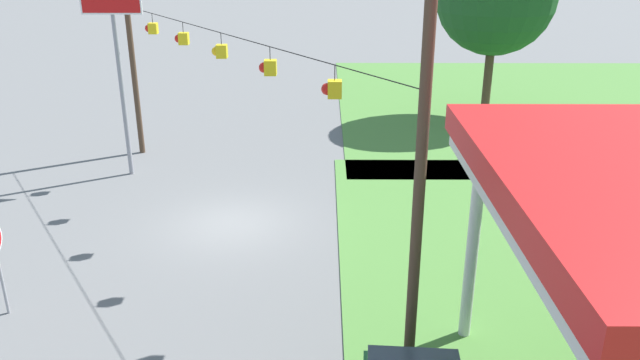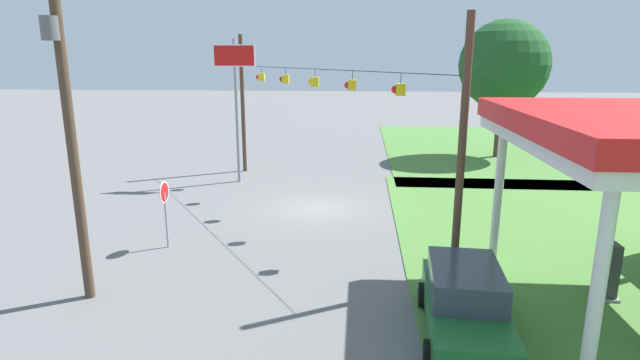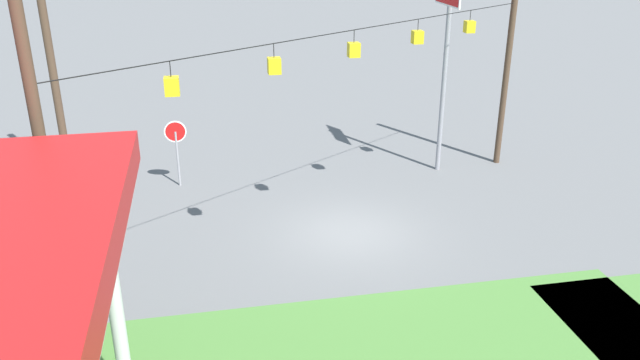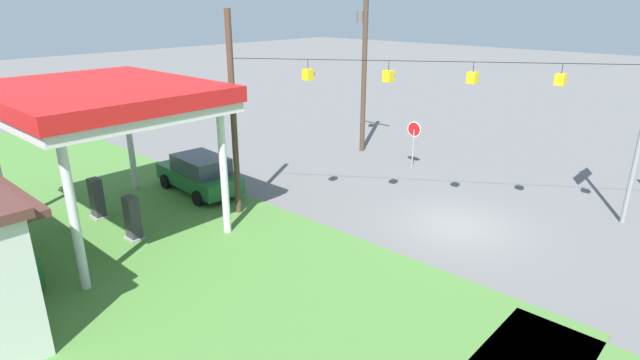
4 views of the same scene
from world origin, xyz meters
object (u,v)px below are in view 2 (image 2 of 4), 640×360
Objects in this scene: car_at_pumps_front at (465,302)px; stop_sign_roadside at (165,200)px; stop_sign_overhead at (235,81)px; utility_pole_main at (68,119)px; fuel_pump_near at (608,273)px; tree_west_verge at (504,65)px.

car_at_pumps_front is 11.04m from stop_sign_roadside.
car_at_pumps_front is at bearing 31.72° from stop_sign_overhead.
car_at_pumps_front is 0.52× the size of utility_pole_main.
stop_sign_overhead is 0.83× the size of utility_pole_main.
stop_sign_roadside is at bearing -101.62° from fuel_pump_near.
stop_sign_roadside is (-5.23, -9.68, 0.90)m from car_at_pumps_front.
stop_sign_overhead reaches higher than fuel_pump_near.
tree_west_verge is at bearing 142.18° from utility_pole_main.
stop_sign_overhead is at bearing -144.12° from car_at_pumps_front.
tree_west_verge is (-8.39, 16.28, 0.74)m from stop_sign_overhead.
stop_sign_roadside is at bearing -1.61° from stop_sign_overhead.
utility_pole_main is (-1.19, -10.50, 4.32)m from car_at_pumps_front.
fuel_pump_near is 0.22× the size of stop_sign_overhead.
utility_pole_main is (4.04, -0.82, 3.42)m from stop_sign_roadside.
utility_pole_main reaches higher than fuel_pump_near.
car_at_pumps_front is 0.52× the size of tree_west_verge.
car_at_pumps_front reaches higher than fuel_pump_near.
stop_sign_overhead is 0.84× the size of tree_west_verge.
utility_pole_main reaches higher than tree_west_verge.
stop_sign_roadside reaches higher than fuel_pump_near.
tree_west_verge is (-23.58, 6.89, 5.38)m from car_at_pumps_front.
stop_sign_roadside reaches higher than car_at_pumps_front.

